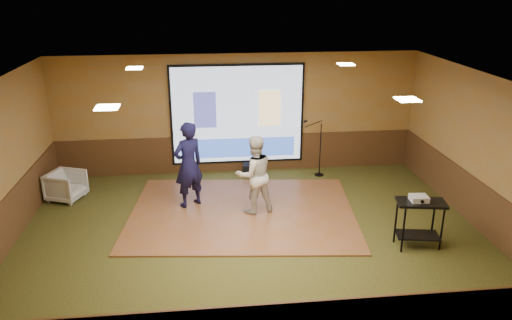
{
  "coord_description": "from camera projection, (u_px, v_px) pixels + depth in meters",
  "views": [
    {
      "loc": [
        -0.88,
        -8.54,
        4.67
      ],
      "look_at": [
        0.15,
        0.67,
        1.3
      ],
      "focal_mm": 35.0,
      "sensor_mm": 36.0,
      "label": 1
    }
  ],
  "objects": [
    {
      "name": "wainscot_right",
      "position": [
        474.0,
        202.0,
        9.97
      ],
      "size": [
        0.04,
        7.0,
        0.95
      ],
      "primitive_type": "cube",
      "color": "#52321B",
      "rests_on": "ground"
    },
    {
      "name": "room_shell",
      "position": [
        252.0,
        131.0,
        8.95
      ],
      "size": [
        9.04,
        7.04,
        3.02
      ],
      "color": "#A27C43",
      "rests_on": "ground"
    },
    {
      "name": "downlight_ne",
      "position": [
        346.0,
        64.0,
        10.56
      ],
      "size": [
        0.32,
        0.32,
        0.02
      ],
      "primitive_type": "cube",
      "color": "beige",
      "rests_on": "room_shell"
    },
    {
      "name": "duffel_bag",
      "position": [
        252.0,
        170.0,
        12.56
      ],
      "size": [
        0.52,
        0.39,
        0.29
      ],
      "primitive_type": "cube",
      "rotation": [
        0.0,
        0.0,
        -0.18
      ],
      "color": "black",
      "rests_on": "ground"
    },
    {
      "name": "ground",
      "position": [
        252.0,
        235.0,
        9.66
      ],
      "size": [
        9.0,
        9.0,
        0.0
      ],
      "primitive_type": "plane",
      "color": "#263317",
      "rests_on": "ground"
    },
    {
      "name": "downlight_se",
      "position": [
        407.0,
        99.0,
        7.48
      ],
      "size": [
        0.32,
        0.32,
        0.02
      ],
      "primitive_type": "cube",
      "color": "beige",
      "rests_on": "room_shell"
    },
    {
      "name": "dance_floor",
      "position": [
        242.0,
        212.0,
        10.56
      ],
      "size": [
        5.04,
        4.04,
        0.03
      ],
      "primitive_type": "cube",
      "rotation": [
        0.0,
        0.0,
        -0.11
      ],
      "color": "brown",
      "rests_on": "ground"
    },
    {
      "name": "projector",
      "position": [
        419.0,
        198.0,
        8.96
      ],
      "size": [
        0.32,
        0.28,
        0.1
      ],
      "primitive_type": "cube",
      "rotation": [
        0.0,
        0.0,
        -0.06
      ],
      "color": "silver",
      "rests_on": "av_table"
    },
    {
      "name": "av_table",
      "position": [
        420.0,
        216.0,
        9.06
      ],
      "size": [
        0.86,
        0.45,
        0.91
      ],
      "rotation": [
        0.0,
        0.0,
        -0.18
      ],
      "color": "black",
      "rests_on": "ground"
    },
    {
      "name": "mic_stand",
      "position": [
        318.0,
        157.0,
        12.44
      ],
      "size": [
        0.57,
        0.23,
        1.46
      ],
      "rotation": [
        0.0,
        0.0,
        -0.3
      ],
      "color": "black",
      "rests_on": "ground"
    },
    {
      "name": "player_right",
      "position": [
        254.0,
        175.0,
        10.29
      ],
      "size": [
        0.95,
        0.82,
        1.67
      ],
      "primitive_type": "imported",
      "rotation": [
        0.0,
        0.0,
        3.4
      ],
      "color": "silver",
      "rests_on": "dance_floor"
    },
    {
      "name": "projector_screen",
      "position": [
        237.0,
        116.0,
        12.37
      ],
      "size": [
        3.32,
        0.06,
        2.52
      ],
      "color": "black",
      "rests_on": "room_shell"
    },
    {
      "name": "banquet_chair",
      "position": [
        66.0,
        186.0,
        11.12
      ],
      "size": [
        0.93,
        0.91,
        0.66
      ],
      "primitive_type": "imported",
      "rotation": [
        0.0,
        0.0,
        1.2
      ],
      "color": "gray",
      "rests_on": "ground"
    },
    {
      "name": "downlight_sw",
      "position": [
        107.0,
        107.0,
        7.02
      ],
      "size": [
        0.32,
        0.32,
        0.02
      ],
      "primitive_type": "cube",
      "color": "beige",
      "rests_on": "room_shell"
    },
    {
      "name": "wainscot_back",
      "position": [
        238.0,
        153.0,
        12.75
      ],
      "size": [
        9.0,
        0.04,
        0.95
      ],
      "primitive_type": "cube",
      "color": "#52321B",
      "rests_on": "ground"
    },
    {
      "name": "wainscot_left",
      "position": [
        6.0,
        225.0,
        9.03
      ],
      "size": [
        0.04,
        7.0,
        0.95
      ],
      "primitive_type": "cube",
      "color": "#52321B",
      "rests_on": "ground"
    },
    {
      "name": "downlight_nw",
      "position": [
        134.0,
        68.0,
        10.1
      ],
      "size": [
        0.32,
        0.32,
        0.02
      ],
      "primitive_type": "cube",
      "color": "beige",
      "rests_on": "room_shell"
    },
    {
      "name": "player_left",
      "position": [
        188.0,
        165.0,
        10.55
      ],
      "size": [
        0.82,
        0.74,
        1.87
      ],
      "primitive_type": "imported",
      "rotation": [
        0.0,
        0.0,
        3.71
      ],
      "color": "#14123A",
      "rests_on": "dance_floor"
    }
  ]
}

